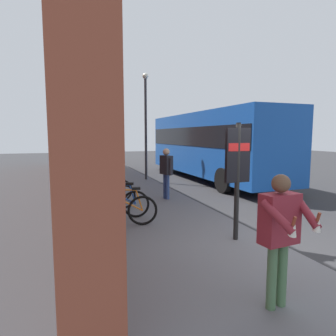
# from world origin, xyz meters

# --- Properties ---
(ground) EXTENTS (60.00, 60.00, 0.00)m
(ground) POSITION_xyz_m (6.00, -1.00, 0.00)
(ground) COLOR #2D2D30
(sidewalk_pavement) EXTENTS (24.00, 3.50, 0.12)m
(sidewalk_pavement) POSITION_xyz_m (8.00, 1.75, 0.06)
(sidewalk_pavement) COLOR slate
(sidewalk_pavement) RESTS_ON ground
(station_facade) EXTENTS (22.00, 0.65, 7.70)m
(station_facade) POSITION_xyz_m (8.99, 3.80, 3.85)
(station_facade) COLOR brown
(station_facade) RESTS_ON ground
(bicycle_by_door) EXTENTS (0.49, 1.76, 0.97)m
(bicycle_by_door) POSITION_xyz_m (2.22, 2.80, 0.51)
(bicycle_by_door) COLOR black
(bicycle_by_door) RESTS_ON sidewalk_pavement
(bicycle_end_of_row) EXTENTS (0.71, 1.69, 0.97)m
(bicycle_end_of_row) POSITION_xyz_m (3.00, 2.79, 0.51)
(bicycle_end_of_row) COLOR black
(bicycle_end_of_row) RESTS_ON sidewalk_pavement
(bicycle_beside_lamp) EXTENTS (0.48, 1.77, 0.97)m
(bicycle_beside_lamp) POSITION_xyz_m (3.83, 2.93, 0.51)
(bicycle_beside_lamp) COLOR black
(bicycle_beside_lamp) RESTS_ON sidewalk_pavement
(bicycle_leaning_wall) EXTENTS (0.48, 1.77, 0.97)m
(bicycle_leaning_wall) POSITION_xyz_m (4.77, 2.82, 0.51)
(bicycle_leaning_wall) COLOR black
(bicycle_leaning_wall) RESTS_ON sidewalk_pavement
(transit_info_sign) EXTENTS (0.11, 0.55, 2.40)m
(transit_info_sign) POSITION_xyz_m (0.56, 0.71, 1.72)
(transit_info_sign) COLOR black
(transit_info_sign) RESTS_ON sidewalk_pavement
(city_bus) EXTENTS (10.53, 2.74, 3.35)m
(city_bus) POSITION_xyz_m (8.82, -3.00, 1.92)
(city_bus) COLOR #1951B2
(city_bus) RESTS_ON ground
(pedestrian_near_bus) EXTENTS (0.64, 0.34, 1.71)m
(pedestrian_near_bus) POSITION_xyz_m (4.70, 0.80, 1.17)
(pedestrian_near_bus) COLOR #334C8C
(pedestrian_near_bus) RESTS_ON sidewalk_pavement
(tourist_with_hotdogs) EXTENTS (0.61, 0.65, 1.69)m
(tourist_with_hotdogs) POSITION_xyz_m (-1.68, 1.55, 1.16)
(tourist_with_hotdogs) COLOR #4C724C
(tourist_with_hotdogs) RESTS_ON sidewalk_pavement
(street_lamp) EXTENTS (0.28, 0.28, 5.07)m
(street_lamp) POSITION_xyz_m (9.15, 0.30, 3.14)
(street_lamp) COLOR #333338
(street_lamp) RESTS_ON sidewalk_pavement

